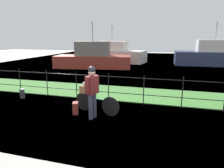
{
  "coord_description": "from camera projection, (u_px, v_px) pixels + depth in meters",
  "views": [
    {
      "loc": [
        1.53,
        -5.46,
        2.55
      ],
      "look_at": [
        -0.37,
        1.31,
        0.9
      ],
      "focal_mm": 32.34,
      "sensor_mm": 36.0,
      "label": 1
    }
  ],
  "objects": [
    {
      "name": "terrier_dog",
      "position": [
        86.0,
        83.0,
        6.91
      ],
      "size": [
        0.32,
        0.2,
        0.18
      ],
      "color": "silver",
      "rests_on": "wooden_crate"
    },
    {
      "name": "iron_fence",
      "position": [
        126.0,
        87.0,
        7.76
      ],
      "size": [
        18.04,
        0.04,
        1.16
      ],
      "color": "black",
      "rests_on": "ground"
    },
    {
      "name": "ground_plane",
      "position": [
        112.0,
        123.0,
        6.11
      ],
      "size": [
        60.0,
        60.0,
        0.0
      ],
      "primitive_type": "plane",
      "color": "#B2ADA3"
    },
    {
      "name": "cyclist_person",
      "position": [
        92.0,
        88.0,
        6.26
      ],
      "size": [
        0.35,
        0.53,
        1.68
      ],
      "color": "#383D51",
      "rests_on": "ground"
    },
    {
      "name": "bicycle_main",
      "position": [
        96.0,
        103.0,
        6.88
      ],
      "size": [
        1.71,
        0.46,
        0.65
      ],
      "color": "black",
      "rests_on": "ground"
    },
    {
      "name": "mooring_bollard",
      "position": [
        22.0,
        94.0,
        8.55
      ],
      "size": [
        0.2,
        0.2,
        0.4
      ],
      "primitive_type": "cylinder",
      "color": "#38383D",
      "rests_on": "ground"
    },
    {
      "name": "wooden_crate",
      "position": [
        86.0,
        89.0,
        6.97
      ],
      "size": [
        0.42,
        0.38,
        0.27
      ],
      "primitive_type": "cube",
      "rotation": [
        0.0,
        0.0,
        -0.24
      ],
      "color": "olive",
      "rests_on": "bicycle_main"
    },
    {
      "name": "moored_boat_mid",
      "position": [
        213.0,
        56.0,
        18.25
      ],
      "size": [
        6.8,
        2.52,
        3.88
      ],
      "color": "#2D3856",
      "rests_on": "ground"
    },
    {
      "name": "harbor_water",
      "position": [
        151.0,
        66.0,
        18.09
      ],
      "size": [
        30.0,
        30.0,
        0.0
      ],
      "primitive_type": "plane",
      "color": "slate",
      "rests_on": "ground"
    },
    {
      "name": "backpack_on_paving",
      "position": [
        76.0,
        108.0,
        6.81
      ],
      "size": [
        0.27,
        0.33,
        0.4
      ],
      "primitive_type": "cube",
      "rotation": [
        0.0,
        0.0,
        5.08
      ],
      "color": "maroon",
      "rests_on": "ground"
    },
    {
      "name": "grass_strip",
      "position": [
        132.0,
        94.0,
        9.19
      ],
      "size": [
        27.0,
        2.4,
        0.03
      ],
      "primitive_type": "cube",
      "color": "#478438",
      "rests_on": "ground"
    },
    {
      "name": "moored_boat_near",
      "position": [
        112.0,
        54.0,
        20.96
      ],
      "size": [
        7.16,
        3.36,
        3.7
      ],
      "color": "silver",
      "rests_on": "ground"
    },
    {
      "name": "moored_boat_far",
      "position": [
        93.0,
        58.0,
        17.02
      ],
      "size": [
        6.59,
        3.31,
        3.78
      ],
      "color": "#9E3328",
      "rests_on": "ground"
    }
  ]
}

